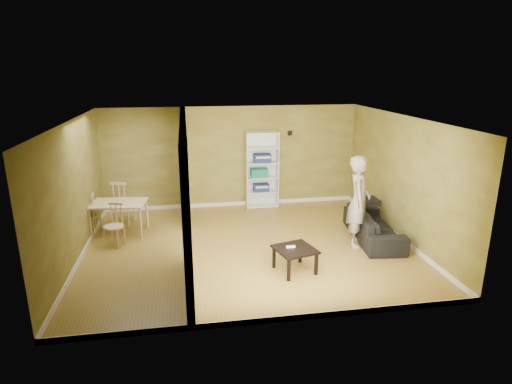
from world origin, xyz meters
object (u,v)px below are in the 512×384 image
coffee_table (295,252)px  chair_near (114,225)px  person (359,194)px  chair_left (86,215)px  dining_table (119,206)px  bookshelf (262,169)px  chair_far (124,202)px  sofa (374,222)px

coffee_table → chair_near: (-3.36, 1.72, 0.07)m
person → chair_left: person is taller
dining_table → chair_left: 0.71m
coffee_table → chair_near: chair_near is taller
coffee_table → dining_table: (-3.34, 2.39, 0.26)m
bookshelf → chair_near: size_ratio=2.23×
bookshelf → chair_near: 4.06m
chair_far → chair_near: bearing=105.4°
person → chair_left: 5.80m
sofa → chair_far: chair_far is taller
person → coffee_table: person is taller
coffee_table → chair_left: chair_left is taller
person → chair_far: 5.33m
sofa → person: 0.89m
bookshelf → chair_left: (-4.11, -1.41, -0.52)m
sofa → person: person is taller
chair_near → coffee_table: bearing=-7.4°
sofa → chair_left: 6.18m
chair_left → chair_near: 0.96m
bookshelf → dining_table: size_ratio=1.72×
person → coffee_table: (-1.55, -0.95, -0.73)m
bookshelf → dining_table: bookshelf is taller
bookshelf → coffee_table: bearing=-91.2°
dining_table → chair_far: (0.01, 0.65, -0.11)m
chair_left → sofa: bearing=74.7°
dining_table → chair_far: size_ratio=1.09×
chair_near → chair_far: (0.03, 1.32, 0.08)m
sofa → dining_table: sofa is taller
person → sofa: bearing=-39.8°
person → chair_left: (-5.58, 1.45, -0.64)m
dining_table → chair_near: (-0.02, -0.68, -0.20)m
dining_table → chair_near: size_ratio=1.30×
sofa → chair_left: bearing=84.9°
person → dining_table: size_ratio=1.92×
sofa → bookshelf: size_ratio=1.03×
chair_left → chair_far: chair_far is taller
chair_left → chair_far: (0.70, 0.64, 0.06)m
chair_left → dining_table: bearing=85.0°
chair_left → chair_near: size_ratio=1.05×
chair_left → chair_near: (0.67, -0.69, -0.02)m
coffee_table → dining_table: bearing=144.4°
bookshelf → person: bearing=-62.8°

